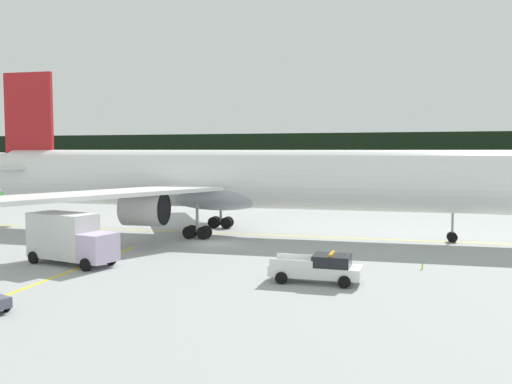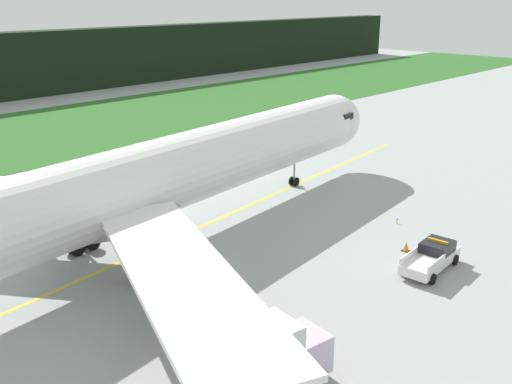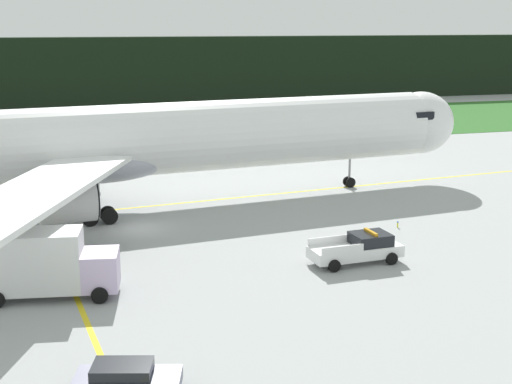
% 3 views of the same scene
% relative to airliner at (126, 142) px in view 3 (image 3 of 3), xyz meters
% --- Properties ---
extents(ground, '(320.00, 320.00, 0.00)m').
position_rel_airliner_xyz_m(ground, '(-0.02, -5.97, -5.31)').
color(ground, '#9CA0A0').
extents(grass_verge, '(320.00, 33.41, 0.04)m').
position_rel_airliner_xyz_m(grass_verge, '(-0.02, 43.29, -5.29)').
color(grass_verge, '#2A6023').
rests_on(grass_verge, ground).
extents(distant_tree_line, '(288.00, 5.29, 11.90)m').
position_rel_airliner_xyz_m(distant_tree_line, '(-0.02, 73.22, 0.64)').
color(distant_tree_line, black).
rests_on(distant_tree_line, ground).
extents(taxiway_centerline_main, '(81.09, 8.69, 0.01)m').
position_rel_airliner_xyz_m(taxiway_centerline_main, '(0.57, 0.06, -5.30)').
color(taxiway_centerline_main, yellow).
rests_on(taxiway_centerline_main, ground).
extents(taxiway_centerline_spur, '(3.02, 26.31, 0.01)m').
position_rel_airliner_xyz_m(taxiway_centerline_spur, '(-4.30, -22.86, -5.30)').
color(taxiway_centerline_spur, yellow).
rests_on(taxiway_centerline_spur, ground).
extents(airliner, '(61.57, 43.77, 16.44)m').
position_rel_airliner_xyz_m(airliner, '(0.00, 0.00, 0.00)').
color(airliner, white).
rests_on(airliner, ground).
extents(ops_pickup_truck, '(5.81, 2.65, 1.94)m').
position_rel_airliner_xyz_m(ops_pickup_truck, '(12.14, -17.05, -4.40)').
color(ops_pickup_truck, white).
rests_on(ops_pickup_truck, ground).
extents(catering_truck, '(7.26, 3.64, 3.85)m').
position_rel_airliner_xyz_m(catering_truck, '(-6.21, -17.63, -3.38)').
color(catering_truck, silver).
rests_on(catering_truck, ground).
extents(staff_car, '(4.51, 2.83, 1.30)m').
position_rel_airliner_xyz_m(staff_car, '(-3.26, -29.09, -4.61)').
color(staff_car, slate).
rests_on(staff_car, ground).
extents(apron_cone, '(0.57, 0.57, 0.72)m').
position_rel_airliner_xyz_m(apron_cone, '(13.56, -14.25, -4.95)').
color(apron_cone, black).
rests_on(apron_cone, ground).
extents(taxiway_edge_light_east, '(0.12, 0.12, 0.46)m').
position_rel_airliner_xyz_m(taxiway_edge_light_east, '(18.00, -10.85, -5.06)').
color(taxiway_edge_light_east, yellow).
rests_on(taxiway_edge_light_east, ground).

